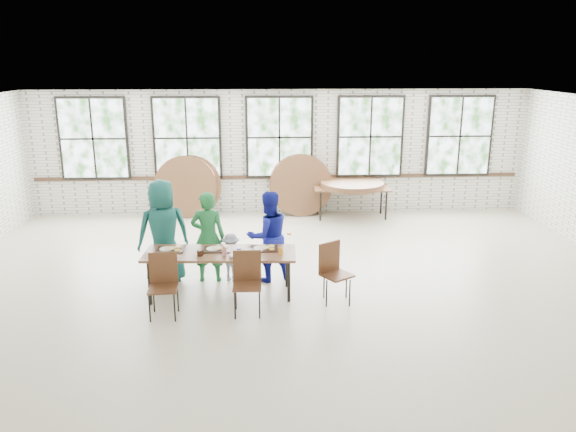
# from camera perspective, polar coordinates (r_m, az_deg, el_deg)

# --- Properties ---
(room) EXTENTS (12.00, 12.00, 12.00)m
(room) POSITION_cam_1_polar(r_m,az_deg,el_deg) (13.60, -0.88, 7.80)
(room) COLOR beige
(room) RESTS_ON ground
(dining_table) EXTENTS (2.44, 0.91, 0.74)m
(dining_table) POSITION_cam_1_polar(r_m,az_deg,el_deg) (9.01, -6.91, -3.97)
(dining_table) COLOR brown
(dining_table) RESTS_ON ground
(chair_near_left) EXTENTS (0.44, 0.43, 0.95)m
(chair_near_left) POSITION_cam_1_polar(r_m,az_deg,el_deg) (8.55, -12.56, -6.29)
(chair_near_left) COLOR #4F2D1A
(chair_near_left) RESTS_ON ground
(chair_near_right) EXTENTS (0.43, 0.41, 0.95)m
(chair_near_right) POSITION_cam_1_polar(r_m,az_deg,el_deg) (8.46, -4.17, -6.18)
(chair_near_right) COLOR #4F2D1A
(chair_near_right) RESTS_ON ground
(chair_spare) EXTENTS (0.57, 0.57, 0.95)m
(chair_spare) POSITION_cam_1_polar(r_m,az_deg,el_deg) (8.84, 4.60, -5.19)
(chair_spare) COLOR #4F2D1A
(chair_spare) RESTS_ON ground
(adult_teal) EXTENTS (1.01, 0.82, 1.79)m
(adult_teal) POSITION_cam_1_polar(r_m,az_deg,el_deg) (9.68, -12.55, -1.57)
(adult_teal) COLOR #1A6451
(adult_teal) RESTS_ON ground
(adult_green) EXTENTS (0.58, 0.39, 1.58)m
(adult_green) POSITION_cam_1_polar(r_m,az_deg,el_deg) (9.61, -8.12, -2.11)
(adult_green) COLOR #1D6D35
(adult_green) RESTS_ON ground
(toddler) EXTENTS (0.61, 0.46, 0.84)m
(toddler) POSITION_cam_1_polar(r_m,az_deg,el_deg) (9.70, -5.80, -4.17)
(toddler) COLOR #13193D
(toddler) RESTS_ON ground
(adult_blue) EXTENTS (0.92, 0.81, 1.57)m
(adult_blue) POSITION_cam_1_polar(r_m,az_deg,el_deg) (9.57, -2.01, -2.06)
(adult_blue) COLOR #161D9A
(adult_blue) RESTS_ON ground
(storage_table) EXTENTS (1.83, 0.83, 0.74)m
(storage_table) POSITION_cam_1_polar(r_m,az_deg,el_deg) (13.48, 6.51, 2.69)
(storage_table) COLOR brown
(storage_table) RESTS_ON ground
(tabletop_clutter) EXTENTS (2.02, 0.61, 0.11)m
(tabletop_clutter) POSITION_cam_1_polar(r_m,az_deg,el_deg) (8.96, -6.12, -3.54)
(tabletop_clutter) COLOR black
(tabletop_clutter) RESTS_ON dining_table
(round_tops_stacked) EXTENTS (1.50, 1.50, 0.13)m
(round_tops_stacked) POSITION_cam_1_polar(r_m,az_deg,el_deg) (13.45, 6.53, 3.19)
(round_tops_stacked) COLOR brown
(round_tops_stacked) RESTS_ON storage_table
(round_tops_leaning) EXTENTS (4.28, 0.43, 1.49)m
(round_tops_leaning) POSITION_cam_1_polar(r_m,az_deg,el_deg) (13.56, -4.44, 3.04)
(round_tops_leaning) COLOR brown
(round_tops_leaning) RESTS_ON ground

